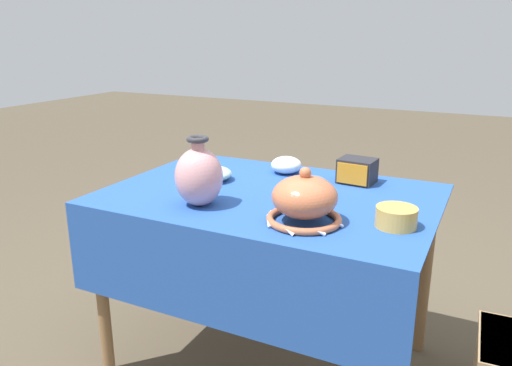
# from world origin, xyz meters

# --- Properties ---
(ground_plane) EXTENTS (14.00, 14.00, 0.00)m
(ground_plane) POSITION_xyz_m (0.00, 0.00, 0.00)
(ground_plane) COLOR #4C4233
(display_table) EXTENTS (1.16, 0.80, 0.70)m
(display_table) POSITION_xyz_m (0.00, -0.02, 0.63)
(display_table) COLOR olive
(display_table) RESTS_ON ground_plane
(vase_tall_bulbous) EXTENTS (0.16, 0.16, 0.23)m
(vase_tall_bulbous) POSITION_xyz_m (-0.16, -0.22, 0.80)
(vase_tall_bulbous) COLOR #D19399
(vase_tall_bulbous) RESTS_ON display_table
(vase_dome_bell) EXTENTS (0.24, 0.24, 0.17)m
(vase_dome_bell) POSITION_xyz_m (0.21, -0.22, 0.76)
(vase_dome_bell) COLOR #BC6642
(vase_dome_bell) RESTS_ON display_table
(mosaic_tile_box) EXTENTS (0.14, 0.12, 0.09)m
(mosaic_tile_box) POSITION_xyz_m (0.24, 0.26, 0.74)
(mosaic_tile_box) COLOR #232328
(mosaic_tile_box) RESTS_ON display_table
(pot_squat_ochre) EXTENTS (0.12, 0.12, 0.06)m
(pot_squat_ochre) POSITION_xyz_m (0.47, -0.13, 0.73)
(pot_squat_ochre) COLOR gold
(pot_squat_ochre) RESTS_ON display_table
(bowl_shallow_celadon) EXTENTS (0.16, 0.16, 0.05)m
(bowl_shallow_celadon) POSITION_xyz_m (-0.27, 0.04, 0.72)
(bowl_shallow_celadon) COLOR #A8CCB7
(bowl_shallow_celadon) RESTS_ON display_table
(bowl_shallow_porcelain) EXTENTS (0.12, 0.12, 0.07)m
(bowl_shallow_porcelain) POSITION_xyz_m (-0.05, 0.27, 0.73)
(bowl_shallow_porcelain) COLOR white
(bowl_shallow_porcelain) RESTS_ON display_table
(bowl_shallow_slate) EXTENTS (0.12, 0.12, 0.07)m
(bowl_shallow_slate) POSITION_xyz_m (0.15, 0.03, 0.73)
(bowl_shallow_slate) COLOR slate
(bowl_shallow_slate) RESTS_ON display_table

